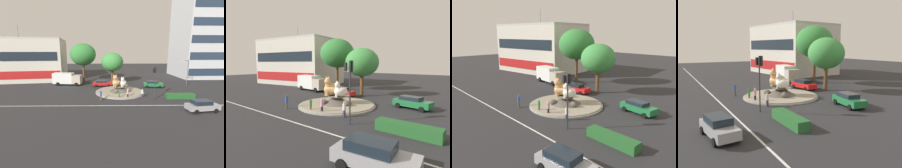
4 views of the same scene
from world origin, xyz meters
TOP-DOWN VIEW (x-y plane):
  - ground_plane at (0.00, 0.00)m, footprint 160.00×160.00m
  - lane_centreline at (0.00, -8.02)m, footprint 112.00×0.20m
  - roundabout_island at (0.00, -0.02)m, footprint 10.14×10.14m
  - cat_statue_calico at (-0.81, -0.21)m, footprint 2.37×2.74m
  - cat_statue_white at (0.74, -0.19)m, footprint 2.10×2.15m
  - traffic_light_mast at (5.74, -5.14)m, footprint 0.71×0.62m
  - shophouse_block at (-26.48, 16.01)m, footprint 22.28×16.50m
  - clipped_hedge_strip at (10.81, -4.34)m, footprint 5.15×1.20m
  - broadleaf_tree_behind_island at (-1.42, 8.46)m, footprint 5.66×5.66m
  - second_tree_near_tower at (-9.38, 11.54)m, footprint 7.01×7.01m
  - pedestrian_white_shirt at (3.98, -3.62)m, footprint 0.37×0.37m
  - pedestrian_blue_shirt at (-3.65, -5.29)m, footprint 0.34×0.34m
  - pedestrian_green_shirt at (-0.37, -4.34)m, footprint 0.31×0.31m
  - pedestrian_pink_shirt at (1.21, -4.09)m, footprint 0.35×0.35m
  - sedan_on_far_lane at (-4.01, 6.00)m, footprint 4.84×2.35m
  - hatchback_near_shophouse at (8.28, 4.65)m, footprint 4.69×2.44m
  - parked_car_right at (11.14, -10.52)m, footprint 4.70×2.40m
  - delivery_box_truck at (-13.04, 7.65)m, footprint 7.32×3.17m

SIDE VIEW (x-z plane):
  - ground_plane at x=0.00m, z-range 0.00..0.00m
  - lane_centreline at x=0.00m, z-range 0.00..0.01m
  - roundabout_island at x=0.00m, z-range -0.25..1.09m
  - clipped_hedge_strip at x=10.81m, z-range 0.00..0.90m
  - sedan_on_far_lane at x=-4.01m, z-range 0.04..1.56m
  - hatchback_near_shophouse at x=8.28m, z-range 0.05..1.58m
  - pedestrian_green_shirt at x=-0.37m, z-range 0.05..1.61m
  - pedestrian_white_shirt at x=3.98m, z-range 0.04..1.66m
  - parked_car_right at x=11.14m, z-range 0.03..1.68m
  - pedestrian_pink_shirt at x=1.21m, z-range 0.06..1.84m
  - pedestrian_blue_shirt at x=-3.65m, z-range 0.06..1.86m
  - delivery_box_truck at x=-13.04m, z-range 0.13..3.22m
  - cat_statue_white at x=0.74m, z-range 1.06..3.15m
  - cat_statue_calico at x=-0.81m, z-range 0.98..3.62m
  - traffic_light_mast at x=5.74m, z-range 1.33..7.21m
  - broadleaf_tree_behind_island at x=-1.42m, z-range 1.66..9.86m
  - shophouse_block at x=-26.48m, z-range -2.15..14.26m
  - second_tree_near_tower at x=-9.38m, z-range 2.32..12.98m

